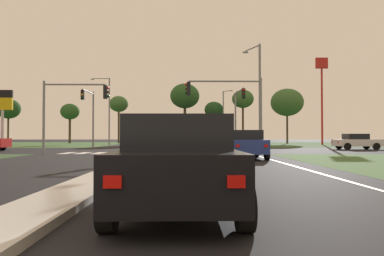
# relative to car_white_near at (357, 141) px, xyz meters

# --- Properties ---
(ground_plane) EXTENTS (200.00, 200.00, 0.00)m
(ground_plane) POSITION_rel_car_white_near_xyz_m (-18.28, -1.58, -0.75)
(ground_plane) COLOR black
(grass_verge_far_left) EXTENTS (35.00, 35.00, 0.01)m
(grass_verge_far_left) POSITION_rel_car_white_near_xyz_m (-43.78, 22.92, -0.75)
(grass_verge_far_left) COLOR #385B2D
(grass_verge_far_left) RESTS_ON ground
(grass_verge_far_right) EXTENTS (35.00, 35.00, 0.01)m
(grass_verge_far_right) POSITION_rel_car_white_near_xyz_m (7.22, 22.92, -0.75)
(grass_verge_far_right) COLOR #2D4C28
(grass_verge_far_right) RESTS_ON ground
(median_island_near) EXTENTS (1.20, 22.00, 0.14)m
(median_island_near) POSITION_rel_car_white_near_xyz_m (-18.28, -20.58, -0.68)
(median_island_near) COLOR #ADA89E
(median_island_near) RESTS_ON ground
(median_island_far) EXTENTS (1.20, 36.00, 0.14)m
(median_island_far) POSITION_rel_car_white_near_xyz_m (-18.28, 23.42, -0.68)
(median_island_far) COLOR #ADA89E
(median_island_far) RESTS_ON ground
(lane_dash_near) EXTENTS (0.14, 2.00, 0.01)m
(lane_dash_near) POSITION_rel_car_white_near_xyz_m (-14.78, -25.75, -0.75)
(lane_dash_near) COLOR silver
(lane_dash_near) RESTS_ON ground
(lane_dash_second) EXTENTS (0.14, 2.00, 0.01)m
(lane_dash_second) POSITION_rel_car_white_near_xyz_m (-14.78, -19.75, -0.75)
(lane_dash_second) COLOR silver
(lane_dash_second) RESTS_ON ground
(lane_dash_third) EXTENTS (0.14, 2.00, 0.01)m
(lane_dash_third) POSITION_rel_car_white_near_xyz_m (-14.78, -13.75, -0.75)
(lane_dash_third) COLOR silver
(lane_dash_third) RESTS_ON ground
(edge_line_right) EXTENTS (0.14, 24.00, 0.01)m
(edge_line_right) POSITION_rel_car_white_near_xyz_m (-11.43, -19.58, -0.75)
(edge_line_right) COLOR silver
(edge_line_right) RESTS_ON ground
(stop_bar_near) EXTENTS (6.40, 0.50, 0.01)m
(stop_bar_near) POSITION_rel_car_white_near_xyz_m (-14.48, -8.58, -0.75)
(stop_bar_near) COLOR silver
(stop_bar_near) RESTS_ON ground
(crosswalk_bar_near) EXTENTS (0.70, 2.80, 0.01)m
(crosswalk_bar_near) POSITION_rel_car_white_near_xyz_m (-24.68, -6.78, -0.75)
(crosswalk_bar_near) COLOR silver
(crosswalk_bar_near) RESTS_ON ground
(crosswalk_bar_second) EXTENTS (0.70, 2.80, 0.01)m
(crosswalk_bar_second) POSITION_rel_car_white_near_xyz_m (-23.53, -6.78, -0.75)
(crosswalk_bar_second) COLOR silver
(crosswalk_bar_second) RESTS_ON ground
(crosswalk_bar_third) EXTENTS (0.70, 2.80, 0.01)m
(crosswalk_bar_third) POSITION_rel_car_white_near_xyz_m (-22.38, -6.78, -0.75)
(crosswalk_bar_third) COLOR silver
(crosswalk_bar_third) RESTS_ON ground
(crosswalk_bar_fourth) EXTENTS (0.70, 2.80, 0.01)m
(crosswalk_bar_fourth) POSITION_rel_car_white_near_xyz_m (-21.23, -6.78, -0.75)
(crosswalk_bar_fourth) COLOR silver
(crosswalk_bar_fourth) RESTS_ON ground
(crosswalk_bar_fifth) EXTENTS (0.70, 2.80, 0.01)m
(crosswalk_bar_fifth) POSITION_rel_car_white_near_xyz_m (-20.08, -6.78, -0.75)
(crosswalk_bar_fifth) COLOR silver
(crosswalk_bar_fifth) RESTS_ON ground
(crosswalk_bar_sixth) EXTENTS (0.70, 2.80, 0.01)m
(crosswalk_bar_sixth) POSITION_rel_car_white_near_xyz_m (-18.93, -6.78, -0.75)
(crosswalk_bar_sixth) COLOR silver
(crosswalk_bar_sixth) RESTS_ON ground
(car_white_near) EXTENTS (4.19, 2.05, 1.47)m
(car_white_near) POSITION_rel_car_white_near_xyz_m (0.00, 0.00, 0.00)
(car_white_near) COLOR silver
(car_white_near) RESTS_ON ground
(car_blue_third) EXTENTS (2.08, 4.44, 1.58)m
(car_blue_third) POSITION_rel_car_white_near_xyz_m (-12.63, -13.24, 0.05)
(car_blue_third) COLOR navy
(car_blue_third) RESTS_ON ground
(car_beige_fourth) EXTENTS (4.21, 1.99, 1.48)m
(car_beige_fourth) POSITION_rel_car_white_near_xyz_m (-16.53, -2.35, 0.00)
(car_beige_fourth) COLOR #BCAD8E
(car_beige_fourth) RESTS_ON ground
(car_navy_fifth) EXTENTS (2.02, 4.24, 1.52)m
(car_navy_fifth) POSITION_rel_car_white_near_xyz_m (-20.44, 23.05, 0.02)
(car_navy_fifth) COLOR #161E47
(car_navy_fifth) RESTS_ON ground
(car_teal_sixth) EXTENTS (2.07, 4.46, 1.61)m
(car_teal_sixth) POSITION_rel_car_white_near_xyz_m (-15.96, -19.61, 0.07)
(car_teal_sixth) COLOR #19565B
(car_teal_sixth) RESTS_ON ground
(car_black_seventh) EXTENTS (2.00, 4.15, 1.57)m
(car_black_seventh) POSITION_rel_car_white_near_xyz_m (-16.03, -27.37, 0.04)
(car_black_seventh) COLOR black
(car_black_seventh) RESTS_ON ground
(car_silver_eighth) EXTENTS (1.95, 4.55, 1.49)m
(car_silver_eighth) POSITION_rel_car_white_near_xyz_m (-20.47, 10.81, 0.01)
(car_silver_eighth) COLOR #B7B7BC
(car_silver_eighth) RESTS_ON ground
(traffic_signal_far_left) EXTENTS (0.32, 4.28, 5.99)m
(traffic_signal_far_left) POSITION_rel_car_white_near_xyz_m (-25.88, 3.55, 3.33)
(traffic_signal_far_left) COLOR gray
(traffic_signal_far_left) RESTS_ON ground
(traffic_signal_far_right) EXTENTS (0.32, 5.84, 5.94)m
(traffic_signal_far_right) POSITION_rel_car_white_near_xyz_m (-10.68, 2.92, 3.39)
(traffic_signal_far_right) COLOR gray
(traffic_signal_far_right) RESTS_ON ground
(traffic_signal_near_left) EXTENTS (4.63, 0.32, 5.12)m
(traffic_signal_near_left) POSITION_rel_car_white_near_xyz_m (-24.13, -8.18, 2.79)
(traffic_signal_near_left) COLOR gray
(traffic_signal_near_left) RESTS_ON ground
(traffic_signal_near_right) EXTENTS (5.44, 0.32, 5.37)m
(traffic_signal_near_right) POSITION_rel_car_white_near_xyz_m (-12.72, -8.18, 3.00)
(traffic_signal_near_right) COLOR gray
(traffic_signal_near_right) RESTS_ON ground
(street_lamp_second) EXTENTS (1.21, 2.34, 8.85)m
(street_lamp_second) POSITION_rel_car_white_near_xyz_m (-9.98, -3.81, 4.24)
(street_lamp_second) COLOR gray
(street_lamp_second) RESTS_ON ground
(street_lamp_third) EXTENTS (2.71, 0.28, 9.35)m
(street_lamp_third) POSITION_rel_car_white_near_xyz_m (-26.90, 16.56, 4.50)
(street_lamp_third) COLOR gray
(street_lamp_third) RESTS_ON ground
(street_lamp_fourth) EXTENTS (1.48, 2.37, 8.66)m
(street_lamp_fourth) POSITION_rel_car_white_near_xyz_m (-9.78, 25.34, 4.15)
(street_lamp_fourth) COLOR gray
(street_lamp_fourth) RESTS_ON ground
(pedestrian_at_median) EXTENTS (0.34, 0.34, 1.75)m
(pedestrian_at_median) POSITION_rel_car_white_near_xyz_m (-18.28, 10.91, 0.45)
(pedestrian_at_median) COLOR #9E8966
(pedestrian_at_median) RESTS_ON median_island_far
(fastfood_pole_sign) EXTENTS (1.80, 0.40, 12.89)m
(fastfood_pole_sign) POSITION_rel_car_white_near_xyz_m (4.12, 19.45, 8.54)
(fastfood_pole_sign) COLOR red
(fastfood_pole_sign) RESTS_ON ground
(fuel_price_totem) EXTENTS (1.80, 0.24, 5.42)m
(fuel_price_totem) POSITION_rel_car_white_near_xyz_m (-32.55, -0.76, 3.19)
(fuel_price_totem) COLOR silver
(fuel_price_totem) RESTS_ON ground
(treeline_near) EXTENTS (3.94, 3.94, 7.54)m
(treeline_near) POSITION_rel_car_white_near_xyz_m (-46.01, 27.55, 5.09)
(treeline_near) COLOR #423323
(treeline_near) RESTS_ON ground
(treeline_second) EXTENTS (3.27, 3.27, 6.96)m
(treeline_second) POSITION_rel_car_white_near_xyz_m (-36.46, 29.99, 4.73)
(treeline_second) COLOR #423323
(treeline_second) RESTS_ON ground
(treeline_third) EXTENTS (3.25, 3.25, 8.22)m
(treeline_third) POSITION_rel_car_white_near_xyz_m (-27.74, 29.10, 6.01)
(treeline_third) COLOR #423323
(treeline_third) RESTS_ON ground
(treeline_fourth) EXTENTS (5.15, 5.15, 10.51)m
(treeline_fourth) POSITION_rel_car_white_near_xyz_m (-16.25, 29.68, 7.50)
(treeline_fourth) COLOR #423323
(treeline_fourth) RESTS_ON ground
(treeline_fifth) EXTENTS (3.65, 3.65, 9.08)m
(treeline_fifth) POSITION_rel_car_white_near_xyz_m (-6.46, 26.88, 6.70)
(treeline_fifth) COLOR #423323
(treeline_fifth) RESTS_ON ground
(treeline_sixth) EXTENTS (3.21, 3.21, 7.05)m
(treeline_sixth) POSITION_rel_car_white_near_xyz_m (-11.32, 26.96, 4.81)
(treeline_sixth) COLOR #423323
(treeline_sixth) RESTS_ON ground
(treeline_seventh) EXTENTS (5.56, 5.56, 9.41)m
(treeline_seventh) POSITION_rel_car_white_near_xyz_m (1.31, 27.89, 6.28)
(treeline_seventh) COLOR #423323
(treeline_seventh) RESTS_ON ground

